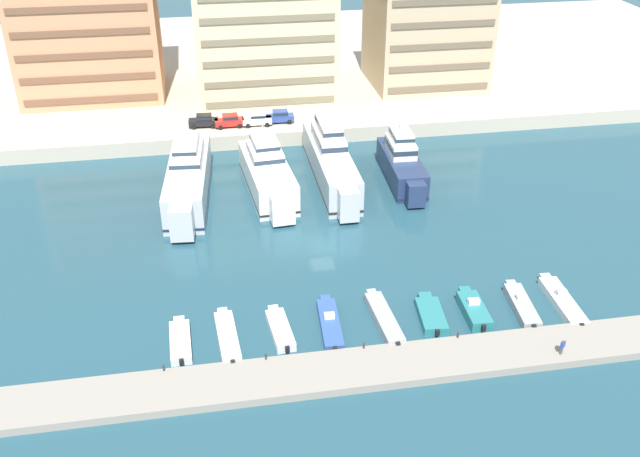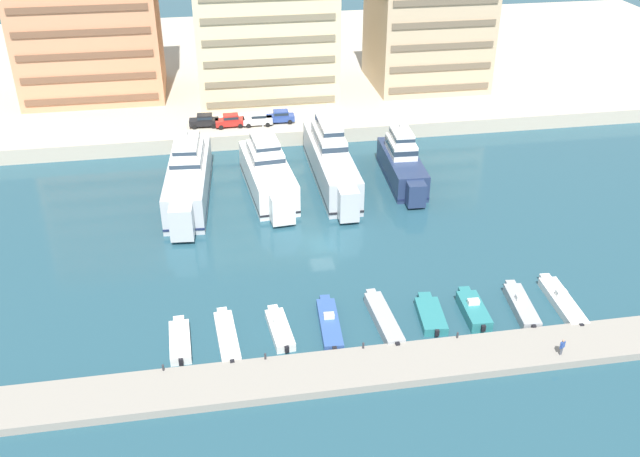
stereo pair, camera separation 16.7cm
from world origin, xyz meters
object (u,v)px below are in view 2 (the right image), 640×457
object	(u,v)px
motorboat_teal_center_right	(430,315)
motorboat_white_mid_left	(280,329)
car_white_mid_left	(258,119)
yacht_navy_center_left	(402,164)
pedestrian_near_edge	(562,346)
yacht_white_left	(268,174)
motorboat_white_far_left	(180,341)
motorboat_grey_center	(383,319)
car_blue_center_left	(280,116)
motorboat_blue_center_left	(329,323)
yacht_silver_mid_left	(331,161)
yacht_silver_far_left	(188,178)
motorboat_teal_mid_right	(473,310)
car_red_left	(230,120)
car_black_far_left	(204,120)
motorboat_white_far_right	(562,301)
motorboat_grey_right	(521,306)
motorboat_white_left	(227,337)

from	to	relation	value
motorboat_teal_center_right	motorboat_white_mid_left	bearing A→B (deg)	179.07
car_white_mid_left	yacht_navy_center_left	bearing A→B (deg)	-45.01
pedestrian_near_edge	yacht_white_left	bearing A→B (deg)	120.31
motorboat_white_far_left	motorboat_grey_center	world-z (taller)	motorboat_white_far_left
car_blue_center_left	motorboat_blue_center_left	bearing A→B (deg)	-91.38
motorboat_teal_center_right	car_white_mid_left	world-z (taller)	car_white_mid_left
yacht_silver_mid_left	motorboat_white_far_left	bearing A→B (deg)	-122.37
yacht_navy_center_left	motorboat_white_far_left	world-z (taller)	yacht_navy_center_left
yacht_silver_mid_left	motorboat_grey_center	xyz separation A→B (m)	(-0.66, -29.82, -2.30)
car_white_mid_left	yacht_silver_far_left	bearing A→B (deg)	-120.61
motorboat_white_far_left	motorboat_teal_center_right	world-z (taller)	motorboat_white_far_left
motorboat_teal_mid_right	car_white_mid_left	size ratio (longest dim) A/B	1.52
motorboat_teal_mid_right	pedestrian_near_edge	world-z (taller)	pedestrian_near_edge
pedestrian_near_edge	motorboat_grey_center	bearing A→B (deg)	150.44
yacht_white_left	car_red_left	world-z (taller)	yacht_white_left
car_black_far_left	car_blue_center_left	size ratio (longest dim) A/B	1.01
motorboat_teal_center_right	car_black_far_left	xyz separation A→B (m)	(-19.04, 45.72, 2.67)
motorboat_teal_center_right	motorboat_white_far_right	world-z (taller)	motorboat_white_far_right
motorboat_grey_center	car_white_mid_left	xyz separation A→B (m)	(-7.08, 44.97, 2.57)
motorboat_blue_center_left	motorboat_white_mid_left	bearing A→B (deg)	-179.80
motorboat_blue_center_left	car_red_left	distance (m)	45.33
motorboat_grey_right	car_black_far_left	world-z (taller)	car_black_far_left
yacht_silver_far_left	motorboat_white_far_left	distance (m)	28.25
motorboat_white_mid_left	car_white_mid_left	world-z (taller)	car_white_mid_left
motorboat_teal_center_right	motorboat_white_far_right	xyz separation A→B (m)	(12.84, -0.09, 0.02)
motorboat_white_far_left	car_white_mid_left	size ratio (longest dim) A/B	1.55
yacht_silver_far_left	motorboat_blue_center_left	distance (m)	30.51
yacht_silver_far_left	yacht_white_left	world-z (taller)	yacht_silver_far_left
car_red_left	car_blue_center_left	world-z (taller)	same
motorboat_blue_center_left	car_white_mid_left	world-z (taller)	car_white_mid_left
yacht_navy_center_left	car_black_far_left	xyz separation A→B (m)	(-24.09, 17.33, 0.78)
motorboat_white_left	car_blue_center_left	distance (m)	46.88
motorboat_white_mid_left	car_red_left	xyz separation A→B (m)	(-1.52, 44.86, 2.63)
motorboat_white_mid_left	car_red_left	size ratio (longest dim) A/B	1.57
motorboat_blue_center_left	motorboat_grey_right	bearing A→B (deg)	-1.29
motorboat_grey_center	yacht_silver_mid_left	bearing A→B (deg)	88.73
motorboat_white_far_right	pedestrian_near_edge	world-z (taller)	pedestrian_near_edge
motorboat_grey_center	motorboat_blue_center_left	bearing A→B (deg)	177.26
motorboat_white_mid_left	car_black_far_left	world-z (taller)	car_black_far_left
yacht_silver_mid_left	motorboat_white_left	xyz separation A→B (m)	(-14.81, -29.98, -2.32)
yacht_white_left	motorboat_teal_center_right	distance (m)	30.59
motorboat_white_mid_left	motorboat_blue_center_left	distance (m)	4.53
yacht_white_left	yacht_silver_far_left	bearing A→B (deg)	179.62
yacht_white_left	motorboat_teal_center_right	size ratio (longest dim) A/B	2.94
yacht_silver_mid_left	car_blue_center_left	distance (m)	16.32
motorboat_grey_center	motorboat_teal_center_right	size ratio (longest dim) A/B	1.37
motorboat_teal_center_right	motorboat_grey_right	distance (m)	8.74
yacht_white_left	pedestrian_near_edge	distance (m)	41.38
yacht_silver_far_left	motorboat_white_far_right	size ratio (longest dim) A/B	2.57
yacht_silver_mid_left	motorboat_teal_center_right	xyz separation A→B (m)	(3.79, -29.82, -2.40)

